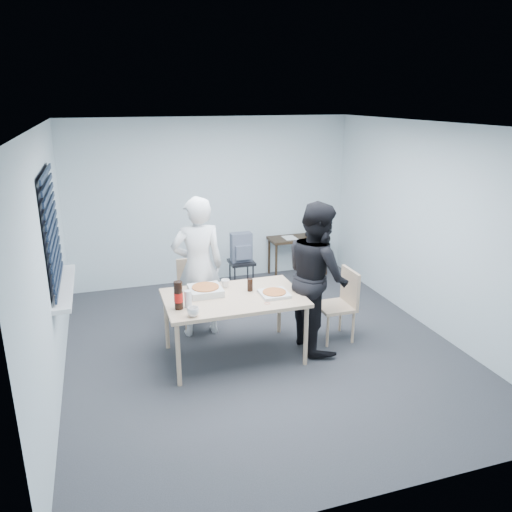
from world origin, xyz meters
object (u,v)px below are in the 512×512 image
object	(u,v)px
stool	(241,268)
backpack	(241,248)
person_black	(317,276)
mug_b	(225,283)
chair_right	(342,300)
side_table	(298,242)
dining_table	(234,301)
person_white	(198,267)
soda_bottle	(178,296)
mug_a	(193,312)
chair_far	(195,288)

from	to	relation	value
stool	backpack	bearing A→B (deg)	-90.00
person_black	mug_b	size ratio (longest dim) A/B	17.70
chair_right	side_table	distance (m)	2.37
backpack	person_black	bearing A→B (deg)	-68.31
dining_table	person_white	distance (m)	0.78
soda_bottle	dining_table	bearing A→B (deg)	14.10
chair_right	mug_b	bearing A→B (deg)	169.70
chair_right	mug_b	distance (m)	1.45
person_white	soda_bottle	world-z (taller)	person_white
person_black	mug_a	bearing A→B (deg)	103.33
side_table	stool	size ratio (longest dim) A/B	1.92
side_table	soda_bottle	bearing A→B (deg)	-133.33
stool	mug_b	distance (m)	1.75
chair_right	person_black	bearing A→B (deg)	-169.74
person_white	mug_b	bearing A→B (deg)	119.86
person_black	backpack	world-z (taller)	person_black
chair_far	side_table	bearing A→B (deg)	34.82
dining_table	stool	xyz separation A→B (m)	(0.63, 1.88, -0.29)
person_white	person_black	xyz separation A→B (m)	(1.26, -0.74, 0.00)
chair_right	backpack	world-z (taller)	backpack
side_table	stool	xyz separation A→B (m)	(-1.13, -0.50, -0.17)
person_black	soda_bottle	xyz separation A→B (m)	(-1.65, -0.14, 0.01)
person_white	soda_bottle	bearing A→B (deg)	66.31
backpack	mug_a	distance (m)	2.54
side_table	backpack	bearing A→B (deg)	-155.40
dining_table	person_black	bearing A→B (deg)	-1.33
chair_right	backpack	xyz separation A→B (m)	(-0.75, 1.82, 0.21)
chair_right	backpack	size ratio (longest dim) A/B	2.03
stool	mug_a	world-z (taller)	mug_a
chair_far	soda_bottle	size ratio (longest dim) A/B	2.92
soda_bottle	mug_a	bearing A→B (deg)	-64.59
person_black	soda_bottle	size ratio (longest dim) A/B	5.81
person_white	mug_a	size ratio (longest dim) A/B	14.39
chair_far	side_table	xyz separation A→B (m)	(2.02, 1.40, 0.06)
chair_right	side_table	xyz separation A→B (m)	(0.38, 2.34, 0.06)
chair_right	backpack	bearing A→B (deg)	112.44
person_white	mug_a	world-z (taller)	person_white
chair_far	person_white	distance (m)	0.46
person_white	person_black	world-z (taller)	same
chair_right	mug_b	size ratio (longest dim) A/B	8.90
person_white	dining_table	bearing A→B (deg)	109.68
chair_far	person_black	bearing A→B (deg)	-38.40
stool	backpack	size ratio (longest dim) A/B	1.16
chair_right	mug_b	world-z (taller)	chair_right
backpack	soda_bottle	size ratio (longest dim) A/B	1.44
person_white	stool	size ratio (longest dim) A/B	3.48
chair_right	person_white	bearing A→B (deg)	157.77
dining_table	chair_far	bearing A→B (deg)	104.76
chair_far	stool	world-z (taller)	chair_far
dining_table	backpack	size ratio (longest dim) A/B	3.51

